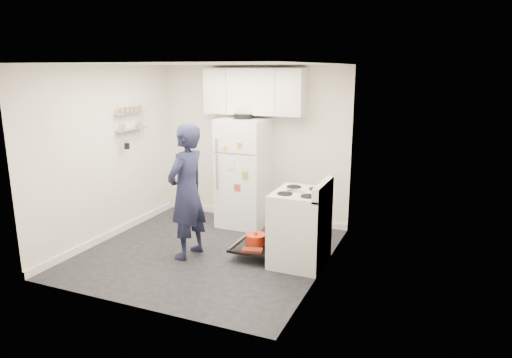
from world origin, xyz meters
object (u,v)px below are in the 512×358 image
at_px(electric_range, 299,228).
at_px(open_oven_door, 256,243).
at_px(refrigerator, 244,172).
at_px(person, 187,192).

height_order(electric_range, open_oven_door, electric_range).
distance_m(refrigerator, person, 1.46).
distance_m(electric_range, refrigerator, 1.72).
bearing_deg(electric_range, refrigerator, 139.02).
relative_size(electric_range, open_oven_door, 1.51).
height_order(refrigerator, person, person).
relative_size(refrigerator, person, 1.00).
bearing_deg(open_oven_door, electric_range, 0.54).
height_order(electric_range, person, person).
bearing_deg(refrigerator, electric_range, -40.98).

